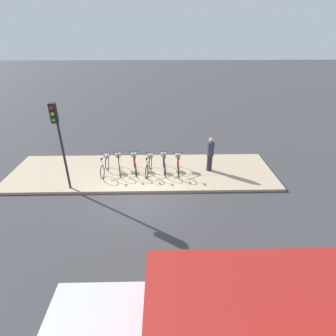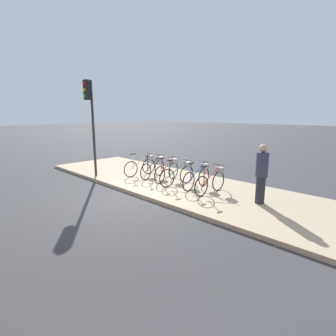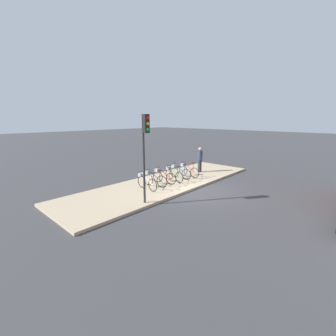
# 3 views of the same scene
# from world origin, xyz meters

# --- Properties ---
(ground_plane) EXTENTS (120.00, 120.00, 0.00)m
(ground_plane) POSITION_xyz_m (0.00, 0.00, 0.00)
(ground_plane) COLOR #38383A
(sidewalk) EXTENTS (12.95, 3.76, 0.12)m
(sidewalk) POSITION_xyz_m (0.00, 1.88, 0.06)
(sidewalk) COLOR tan
(sidewalk) RESTS_ON ground_plane
(parked_bicycle_0) EXTENTS (0.46, 1.57, 0.97)m
(parked_bicycle_0) POSITION_xyz_m (-1.77, 1.74, 0.55)
(parked_bicycle_0) COLOR black
(parked_bicycle_0) RESTS_ON sidewalk
(parked_bicycle_1) EXTENTS (0.48, 1.55, 0.97)m
(parked_bicycle_1) POSITION_xyz_m (-1.12, 1.85, 0.55)
(parked_bicycle_1) COLOR black
(parked_bicycle_1) RESTS_ON sidewalk
(parked_bicycle_2) EXTENTS (0.47, 1.55, 0.97)m
(parked_bicycle_2) POSITION_xyz_m (-0.35, 1.87, 0.55)
(parked_bicycle_2) COLOR black
(parked_bicycle_2) RESTS_ON sidewalk
(parked_bicycle_3) EXTENTS (0.46, 1.56, 0.97)m
(parked_bicycle_3) POSITION_xyz_m (0.36, 1.73, 0.55)
(parked_bicycle_3) COLOR black
(parked_bicycle_3) RESTS_ON sidewalk
(parked_bicycle_4) EXTENTS (0.46, 1.57, 0.97)m
(parked_bicycle_4) POSITION_xyz_m (1.10, 1.89, 0.55)
(parked_bicycle_4) COLOR black
(parked_bicycle_4) RESTS_ON sidewalk
(parked_bicycle_5) EXTENTS (0.46, 1.57, 0.97)m
(parked_bicycle_5) POSITION_xyz_m (1.79, 1.73, 0.55)
(parked_bicycle_5) COLOR black
(parked_bicycle_5) RESTS_ON sidewalk
(pedestrian) EXTENTS (0.34, 0.34, 1.71)m
(pedestrian) POSITION_xyz_m (3.35, 1.90, 1.02)
(pedestrian) COLOR #23232D
(pedestrian) RESTS_ON sidewalk
(traffic_light) EXTENTS (0.24, 0.40, 3.81)m
(traffic_light) POSITION_xyz_m (-3.09, 0.24, 2.85)
(traffic_light) COLOR #2D2D2D
(traffic_light) RESTS_ON sidewalk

